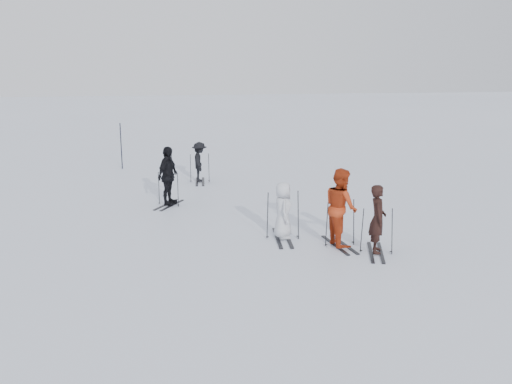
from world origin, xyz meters
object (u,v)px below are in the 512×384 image
skier_grey (283,211)px  skier_uphill_far (200,163)px  skier_near_dark (378,220)px  piste_marker (121,146)px  skier_red (341,208)px  skier_uphill_left (168,177)px

skier_grey → skier_uphill_far: 7.61m
skier_near_dark → skier_grey: bearing=70.1°
skier_grey → piste_marker: size_ratio=0.76×
skier_near_dark → skier_grey: (-2.02, 1.51, -0.09)m
skier_red → skier_uphill_left: (-4.22, 4.82, -0.04)m
skier_uphill_left → piste_marker: piste_marker is taller
skier_red → piste_marker: 13.00m
skier_near_dark → skier_uphill_far: skier_near_dark is taller
skier_red → skier_near_dark: bearing=-142.4°
skier_grey → skier_uphill_far: (-1.65, 7.43, 0.01)m
skier_red → piste_marker: bearing=21.3°
skier_uphill_left → piste_marker: bearing=45.5°
skier_red → skier_grey: (-1.32, 0.79, -0.24)m
skier_red → skier_uphill_left: 6.41m
skier_near_dark → skier_uphill_left: skier_uphill_left is taller
skier_red → skier_uphill_left: bearing=34.6°
skier_grey → skier_uphill_far: size_ratio=0.98×
skier_uphill_left → skier_uphill_far: bearing=9.6°
skier_uphill_far → skier_near_dark: bearing=-153.4°
skier_uphill_left → skier_uphill_far: size_ratio=1.25×
skier_red → skier_uphill_left: skier_red is taller
skier_near_dark → piste_marker: bearing=46.0°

